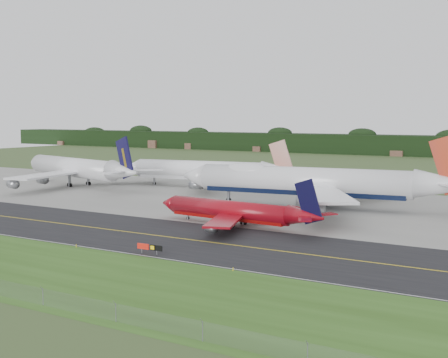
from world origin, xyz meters
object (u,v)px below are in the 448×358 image
taxiway_sign (150,247)px  jet_ba_747 (313,182)px  jet_red_737 (237,212)px  jet_navy_gold (79,169)px  jet_star_tail (208,171)px

taxiway_sign → jet_ba_747: bearing=88.3°
jet_red_737 → taxiway_sign: (1.03, -31.68, -1.94)m
jet_ba_747 → jet_navy_gold: jet_ba_747 is taller
jet_red_737 → jet_ba_747: bearing=85.0°
jet_star_tail → taxiway_sign: size_ratio=12.01×
jet_star_tail → taxiway_sign: 100.55m
jet_navy_gold → jet_ba_747: bearing=-3.2°
jet_navy_gold → jet_star_tail: (40.14, 18.79, -0.31)m
jet_ba_747 → jet_red_737: bearing=-95.0°
jet_red_737 → jet_star_tail: 73.13m
jet_ba_747 → jet_red_737: 34.27m
jet_ba_747 → taxiway_sign: bearing=-91.7°
jet_ba_747 → jet_navy_gold: 88.20m
jet_navy_gold → taxiway_sign: 111.40m
jet_star_tail → jet_red_737: bearing=-52.1°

